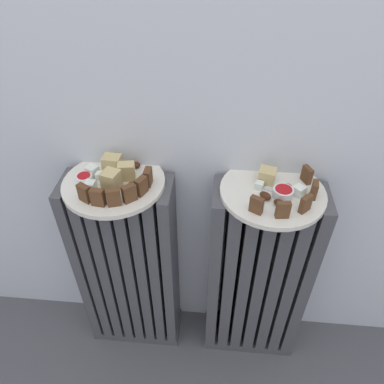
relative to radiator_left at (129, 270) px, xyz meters
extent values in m
cube|color=#47474C|center=(0.00, 0.00, -0.31)|extent=(0.29, 0.13, 0.03)
cube|color=#47474C|center=(-0.13, 0.00, 0.02)|extent=(0.03, 0.13, 0.62)
cube|color=#47474C|center=(-0.09, 0.00, 0.02)|extent=(0.03, 0.13, 0.62)
cube|color=#47474C|center=(-0.05, 0.00, 0.02)|extent=(0.03, 0.13, 0.62)
cube|color=#47474C|center=(-0.02, 0.00, 0.02)|extent=(0.03, 0.13, 0.62)
cube|color=#47474C|center=(0.02, 0.00, 0.02)|extent=(0.03, 0.13, 0.62)
cube|color=#47474C|center=(0.05, 0.00, 0.02)|extent=(0.03, 0.13, 0.62)
cube|color=#47474C|center=(0.09, 0.00, 0.02)|extent=(0.03, 0.13, 0.62)
cube|color=#47474C|center=(0.13, 0.00, 0.02)|extent=(0.03, 0.13, 0.62)
cube|color=#47474C|center=(0.38, 0.00, -0.31)|extent=(0.29, 0.13, 0.03)
cube|color=#47474C|center=(0.26, 0.00, 0.02)|extent=(0.03, 0.13, 0.62)
cube|color=#47474C|center=(0.30, 0.00, 0.02)|extent=(0.03, 0.13, 0.62)
cube|color=#47474C|center=(0.34, 0.00, 0.02)|extent=(0.03, 0.13, 0.62)
cube|color=#47474C|center=(0.38, 0.00, 0.02)|extent=(0.03, 0.13, 0.62)
cube|color=#47474C|center=(0.42, 0.00, 0.02)|extent=(0.03, 0.13, 0.62)
cube|color=#47474C|center=(0.47, 0.00, 0.02)|extent=(0.03, 0.13, 0.62)
cube|color=#47474C|center=(0.51, 0.00, 0.02)|extent=(0.03, 0.13, 0.62)
cylinder|color=silver|center=(0.00, 0.00, 0.34)|extent=(0.25, 0.25, 0.01)
cylinder|color=silver|center=(0.38, 0.00, 0.34)|extent=(0.25, 0.25, 0.01)
cube|color=#56351E|center=(-0.04, -0.08, 0.36)|extent=(0.03, 0.03, 0.04)
cube|color=#56351E|center=(-0.01, -0.09, 0.36)|extent=(0.03, 0.02, 0.04)
cube|color=#56351E|center=(0.02, -0.08, 0.36)|extent=(0.03, 0.02, 0.04)
cube|color=#56351E|center=(0.06, -0.07, 0.36)|extent=(0.03, 0.03, 0.04)
cube|color=#56351E|center=(0.08, -0.04, 0.36)|extent=(0.03, 0.03, 0.04)
cube|color=#56351E|center=(0.09, 0.00, 0.36)|extent=(0.02, 0.03, 0.04)
cube|color=tan|center=(0.01, -0.03, 0.37)|extent=(0.05, 0.05, 0.05)
cube|color=tan|center=(0.03, 0.01, 0.36)|extent=(0.04, 0.03, 0.04)
cube|color=tan|center=(-0.01, 0.04, 0.36)|extent=(0.05, 0.04, 0.05)
cube|color=white|center=(-0.06, 0.02, 0.36)|extent=(0.03, 0.03, 0.03)
cube|color=white|center=(-0.01, 0.00, 0.35)|extent=(0.03, 0.03, 0.02)
cube|color=white|center=(-0.03, 0.01, 0.35)|extent=(0.02, 0.02, 0.02)
cube|color=white|center=(-0.04, -0.04, 0.35)|extent=(0.03, 0.03, 0.02)
ellipsoid|color=#3D1E0F|center=(0.05, -0.02, 0.35)|extent=(0.03, 0.03, 0.02)
ellipsoid|color=#3D1E0F|center=(0.04, 0.06, 0.35)|extent=(0.03, 0.03, 0.01)
ellipsoid|color=#3D1E0F|center=(-0.01, -0.06, 0.35)|extent=(0.03, 0.03, 0.02)
cylinder|color=white|center=(-0.07, -0.01, 0.35)|extent=(0.04, 0.04, 0.02)
cylinder|color=#B21419|center=(-0.07, -0.01, 0.36)|extent=(0.03, 0.03, 0.01)
cube|color=#56351E|center=(0.34, -0.08, 0.36)|extent=(0.03, 0.03, 0.04)
cube|color=#56351E|center=(0.39, -0.09, 0.36)|extent=(0.03, 0.02, 0.04)
cube|color=#56351E|center=(0.44, -0.07, 0.36)|extent=(0.03, 0.03, 0.04)
cube|color=#56351E|center=(0.47, -0.02, 0.36)|extent=(0.02, 0.03, 0.04)
cube|color=#56351E|center=(0.46, 0.04, 0.36)|extent=(0.02, 0.03, 0.04)
cube|color=tan|center=(0.37, 0.03, 0.36)|extent=(0.05, 0.04, 0.04)
cube|color=white|center=(0.35, 0.00, 0.35)|extent=(0.02, 0.02, 0.02)
cube|color=white|center=(0.44, -0.01, 0.35)|extent=(0.03, 0.03, 0.02)
ellipsoid|color=#3D1E0F|center=(0.41, 0.01, 0.35)|extent=(0.03, 0.02, 0.02)
ellipsoid|color=#3D1E0F|center=(0.36, -0.03, 0.35)|extent=(0.03, 0.03, 0.02)
ellipsoid|color=#3D1E0F|center=(0.39, -0.05, 0.35)|extent=(0.03, 0.03, 0.02)
cylinder|color=white|center=(0.40, -0.02, 0.35)|extent=(0.05, 0.05, 0.02)
cylinder|color=#B21419|center=(0.40, -0.02, 0.36)|extent=(0.04, 0.04, 0.01)
cube|color=silver|center=(0.36, -0.04, 0.34)|extent=(0.03, 0.06, 0.00)
cube|color=silver|center=(0.37, 0.01, 0.34)|extent=(0.03, 0.03, 0.00)
camera|label=1|loc=(0.25, -0.67, 0.89)|focal=34.16mm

